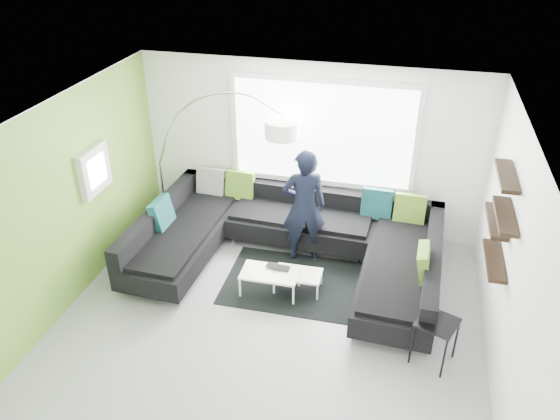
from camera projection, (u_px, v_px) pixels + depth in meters
The scene contains 9 objects.
ground at pixel (271, 317), 7.32m from camera, with size 5.50×5.50×0.00m, color gray.
room_shell at pixel (277, 192), 6.58m from camera, with size 5.54×5.04×2.82m.
sectional_sofa at pixel (287, 247), 8.04m from camera, with size 4.44×2.85×0.94m.
rug at pixel (294, 283), 7.97m from camera, with size 2.00×1.46×0.01m, color black.
coffee_table at pixel (284, 281), 7.74m from camera, with size 1.04×0.60×0.34m, color white.
arc_lamp at pixel (159, 162), 8.70m from camera, with size 2.25×0.56×2.44m, color silver, non-canonical shape.
side_table at pixel (434, 341), 6.50m from camera, with size 0.44×0.44×0.61m, color black.
person at pixel (304, 206), 8.10m from camera, with size 0.77×0.63×1.82m, color black.
laptop at pixel (277, 269), 7.67m from camera, with size 0.36×0.25×0.03m, color black.
Camera 1 is at (1.47, -5.42, 4.91)m, focal length 35.00 mm.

